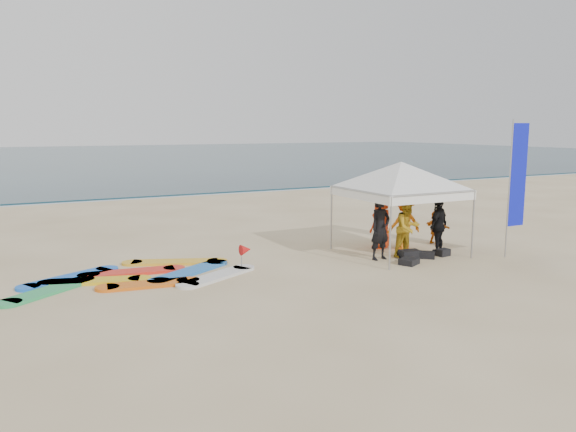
% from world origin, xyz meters
% --- Properties ---
extents(ground, '(120.00, 120.00, 0.00)m').
position_xyz_m(ground, '(0.00, 0.00, 0.00)').
color(ground, beige).
rests_on(ground, ground).
extents(ocean, '(160.00, 84.00, 0.08)m').
position_xyz_m(ocean, '(0.00, 60.00, 0.04)').
color(ocean, '#0C2633').
rests_on(ocean, ground).
extents(shoreline_foam, '(160.00, 1.20, 0.01)m').
position_xyz_m(shoreline_foam, '(0.00, 18.20, 0.00)').
color(shoreline_foam, silver).
rests_on(shoreline_foam, ground).
extents(person_black_a, '(0.67, 0.48, 1.73)m').
position_xyz_m(person_black_a, '(2.05, 1.45, 0.86)').
color(person_black_a, black).
rests_on(person_black_a, ground).
extents(person_yellow, '(0.84, 0.68, 1.66)m').
position_xyz_m(person_yellow, '(2.89, 1.33, 0.83)').
color(person_yellow, '#BF921B').
rests_on(person_yellow, ground).
extents(person_orange_a, '(1.10, 0.79, 1.55)m').
position_xyz_m(person_orange_a, '(3.45, 2.16, 0.77)').
color(person_orange_a, orange).
rests_on(person_orange_a, ground).
extents(person_black_b, '(1.04, 0.77, 1.64)m').
position_xyz_m(person_black_b, '(3.88, 1.21, 0.82)').
color(person_black_b, black).
rests_on(person_black_b, ground).
extents(person_orange_b, '(0.86, 0.65, 1.58)m').
position_xyz_m(person_orange_b, '(2.96, 2.62, 0.79)').
color(person_orange_b, red).
rests_on(person_orange_b, ground).
extents(person_seated, '(0.33, 0.97, 1.04)m').
position_xyz_m(person_seated, '(4.82, 2.34, 0.52)').
color(person_seated, orange).
rests_on(person_seated, ground).
extents(canopy_tent, '(3.97, 3.97, 2.99)m').
position_xyz_m(canopy_tent, '(2.98, 1.80, 2.61)').
color(canopy_tent, '#A5A5A8').
rests_on(canopy_tent, ground).
extents(feather_flag, '(0.64, 0.04, 3.79)m').
position_xyz_m(feather_flag, '(5.58, 0.05, 2.23)').
color(feather_flag, '#A5A5A8').
rests_on(feather_flag, ground).
extents(marker_pennant, '(0.28, 0.28, 0.64)m').
position_xyz_m(marker_pennant, '(-1.61, 2.17, 0.49)').
color(marker_pennant, '#A5A5A8').
rests_on(marker_pennant, ground).
extents(gear_pile, '(2.00, 1.08, 0.22)m').
position_xyz_m(gear_pile, '(2.99, 0.96, 0.10)').
color(gear_pile, black).
rests_on(gear_pile, ground).
extents(surfboard_spread, '(5.66, 3.22, 0.07)m').
position_xyz_m(surfboard_spread, '(-4.27, 2.58, 0.04)').
color(surfboard_spread, '#2B9E57').
rests_on(surfboard_spread, ground).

